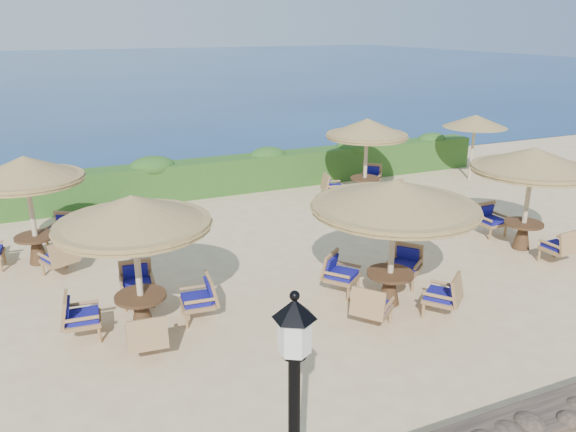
% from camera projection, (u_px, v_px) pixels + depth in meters
% --- Properties ---
extents(ground, '(120.00, 120.00, 0.00)m').
position_uv_depth(ground, '(359.00, 265.00, 13.51)').
color(ground, beige).
rests_on(ground, ground).
extents(sea, '(160.00, 160.00, 0.00)m').
position_uv_depth(sea, '(89.00, 68.00, 74.16)').
color(sea, navy).
rests_on(sea, ground).
extents(hedge, '(18.00, 0.90, 1.20)m').
position_uv_depth(hedge, '(255.00, 172.00, 19.55)').
color(hedge, '#224B18').
rests_on(hedge, ground).
extents(extra_parasol, '(2.30, 2.30, 2.41)m').
position_uv_depth(extra_parasol, '(475.00, 121.00, 20.27)').
color(extra_parasol, '#CEB791').
rests_on(extra_parasol, ground).
extents(cafe_set_0, '(2.85, 2.85, 2.65)m').
position_uv_depth(cafe_set_0, '(135.00, 239.00, 10.11)').
color(cafe_set_0, '#CEB791').
rests_on(cafe_set_0, ground).
extents(cafe_set_1, '(3.34, 3.34, 2.65)m').
position_uv_depth(cafe_set_1, '(394.00, 215.00, 11.03)').
color(cafe_set_1, '#CEB791').
rests_on(cafe_set_1, ground).
extents(cafe_set_2, '(2.98, 2.98, 2.65)m').
position_uv_depth(cafe_set_2, '(531.00, 172.00, 13.86)').
color(cafe_set_2, '#CEB791').
rests_on(cafe_set_2, ground).
extents(cafe_set_3, '(2.74, 2.76, 2.65)m').
position_uv_depth(cafe_set_3, '(28.00, 189.00, 13.03)').
color(cafe_set_3, '#CEB791').
rests_on(cafe_set_3, ground).
extents(cafe_set_4, '(2.77, 2.77, 2.65)m').
position_uv_depth(cafe_set_4, '(366.00, 143.00, 18.10)').
color(cafe_set_4, '#CEB791').
rests_on(cafe_set_4, ground).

